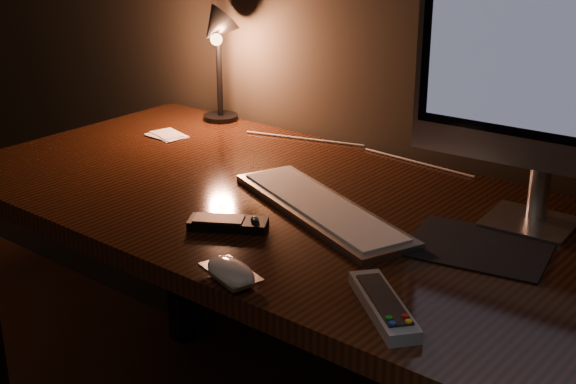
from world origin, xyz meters
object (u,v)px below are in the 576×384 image
Objects in this scene: keyboard at (321,208)px; desk_lamp at (217,44)px; media_remote at (228,223)px; desk at (329,252)px; mouse at (231,274)px; tv_remote at (383,305)px; monitor at (547,65)px.

keyboard is 0.70m from desk_lamp.
media_remote is 0.73m from desk_lamp.
desk_lamp is (-0.58, 0.32, 0.20)m from keyboard.
desk is 0.30m from media_remote.
mouse is at bearing -58.32° from keyboard.
keyboard is 2.54× the size of tv_remote.
desk is 14.29× the size of mouse.
keyboard is 4.25× the size of mouse.
monitor is (0.38, 0.11, 0.43)m from desk.
monitor is 2.74× the size of tv_remote.
mouse is 0.36× the size of desk_lamp.
desk is at bearing -26.41° from desk_lamp.
keyboard is (-0.34, -0.20, -0.29)m from monitor.
keyboard is at bearing -31.84° from desk_lamp.
desk is 8.55× the size of tv_remote.
mouse is 0.26m from tv_remote.
media_remote is (-0.05, -0.26, 0.14)m from desk.
desk_lamp is at bearing 172.39° from keyboard.
tv_remote is at bearing 32.05° from mouse.
mouse is 0.60× the size of tv_remote.
desk is 0.50m from tv_remote.
monitor is 3.37× the size of media_remote.
monitor reaches higher than desk.
tv_remote is at bearing -35.72° from desk_lamp.
desk is 5.07× the size of desk_lamp.
media_remote reaches higher than tv_remote.
desk_lamp reaches higher than mouse.
desk_lamp reaches higher than media_remote.
desk_lamp reaches higher than keyboard.
mouse is (0.06, -0.32, 0.00)m from keyboard.
monitor reaches higher than mouse.
mouse is (0.10, -0.41, 0.14)m from desk.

